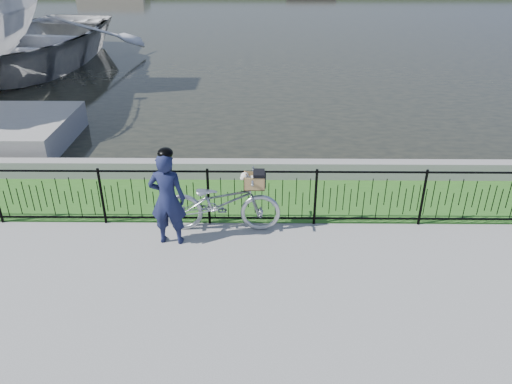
{
  "coord_description": "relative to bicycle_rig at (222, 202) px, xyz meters",
  "views": [
    {
      "loc": [
        -0.03,
        -6.58,
        5.02
      ],
      "look_at": [
        -0.1,
        1.0,
        1.0
      ],
      "focal_mm": 35.0,
      "sensor_mm": 36.0,
      "label": 1
    }
  ],
  "objects": [
    {
      "name": "water",
      "position": [
        0.74,
        31.6,
        -0.58
      ],
      "size": [
        120.0,
        120.0,
        0.0
      ],
      "primitive_type": "plane",
      "color": "black",
      "rests_on": "ground"
    },
    {
      "name": "quay_wall",
      "position": [
        0.74,
        2.2,
        -0.38
      ],
      "size": [
        60.0,
        0.3,
        0.4
      ],
      "primitive_type": "cube",
      "color": "gray",
      "rests_on": "ground"
    },
    {
      "name": "fence",
      "position": [
        0.74,
        0.2,
        -0.0
      ],
      "size": [
        14.0,
        0.06,
        1.15
      ],
      "primitive_type": null,
      "color": "black",
      "rests_on": "ground"
    },
    {
      "name": "ground",
      "position": [
        0.74,
        -1.4,
        -0.58
      ],
      "size": [
        120.0,
        120.0,
        0.0
      ],
      "primitive_type": "plane",
      "color": "gray",
      "rests_on": "ground"
    },
    {
      "name": "grass_strip",
      "position": [
        0.74,
        1.2,
        -0.57
      ],
      "size": [
        60.0,
        2.0,
        0.01
      ],
      "primitive_type": "cube",
      "color": "#2D631F",
      "rests_on": "ground"
    },
    {
      "name": "boat_far",
      "position": [
        -8.57,
        11.92,
        0.5
      ],
      "size": [
        8.6,
        11.18,
        2.15
      ],
      "color": "silver",
      "rests_on": "water"
    },
    {
      "name": "cyclist",
      "position": [
        -0.91,
        -0.43,
        0.32
      ],
      "size": [
        0.66,
        0.45,
        1.81
      ],
      "color": "#151A3B",
      "rests_on": "ground"
    },
    {
      "name": "bicycle_rig",
      "position": [
        0.0,
        0.0,
        0.0
      ],
      "size": [
        2.17,
        0.76,
        1.21
      ],
      "color": "#A5AAB1",
      "rests_on": "ground"
    }
  ]
}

